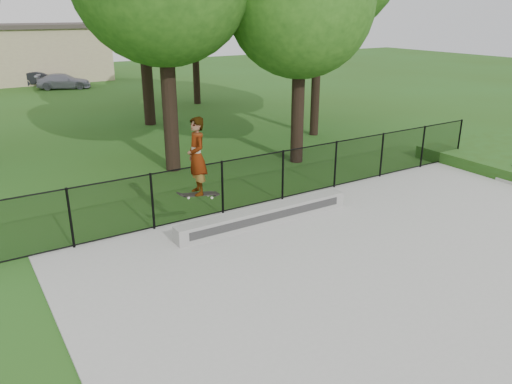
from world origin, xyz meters
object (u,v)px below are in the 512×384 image
Objects in this scene: car_c at (64,81)px; grind_ledge at (265,215)px; car_b at (40,78)px; skater_airborne at (197,157)px.

grind_ledge is at bearing -162.93° from car_c.
car_b is at bearing 40.42° from car_c.
grind_ledge is 1.51× the size of car_c.
car_b is 1.44× the size of skater_airborne.
car_b is 30.72m from skater_airborne.
car_b is 2.95m from car_c.
grind_ledge is 2.58× the size of skater_airborne.
car_b reaches higher than grind_ledge.
car_c is at bearing -141.76° from car_b.
car_b is 0.84× the size of car_c.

